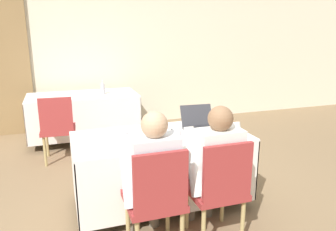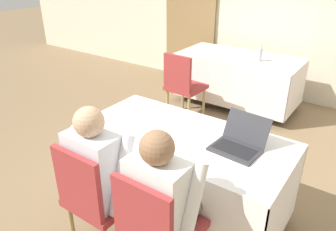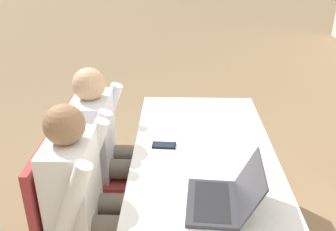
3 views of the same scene
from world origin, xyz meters
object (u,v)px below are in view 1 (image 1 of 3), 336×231
(laptop, at_px, (200,125))
(person_white_shirt, at_px, (214,164))
(person_checkered_shirt, at_px, (152,172))
(cell_phone, at_px, (158,144))
(chair_near_right, at_px, (219,187))
(chair_near_left, at_px, (156,197))
(chair_far_spare, at_px, (58,126))
(water_bottle, at_px, (103,88))

(laptop, bearing_deg, person_white_shirt, -99.93)
(person_checkered_shirt, bearing_deg, cell_phone, -113.65)
(chair_near_right, bearing_deg, laptop, -102.22)
(chair_near_right, height_order, person_checkered_shirt, person_checkered_shirt)
(chair_near_left, height_order, chair_near_right, same)
(cell_phone, bearing_deg, chair_far_spare, 119.39)
(person_checkered_shirt, bearing_deg, chair_near_left, 90.00)
(water_bottle, relative_size, chair_far_spare, 0.25)
(laptop, relative_size, water_bottle, 1.60)
(chair_near_right, relative_size, person_checkered_shirt, 0.78)
(laptop, bearing_deg, chair_near_right, -98.12)
(chair_near_right, bearing_deg, water_bottle, -80.10)
(cell_phone, distance_m, chair_far_spare, 1.94)
(laptop, distance_m, person_checkered_shirt, 0.98)
(laptop, xyz_separation_m, person_white_shirt, (-0.17, -0.67, -0.12))
(chair_near_right, bearing_deg, person_checkered_shirt, -11.00)
(chair_near_left, xyz_separation_m, chair_near_right, (0.53, 0.00, 0.00))
(water_bottle, bearing_deg, person_checkered_shirt, -90.28)
(cell_phone, relative_size, chair_near_right, 0.16)
(cell_phone, height_order, person_checkered_shirt, person_checkered_shirt)
(chair_far_spare, xyz_separation_m, person_white_shirt, (1.22, -2.10, 0.16))
(cell_phone, height_order, chair_near_right, chair_near_right)
(person_white_shirt, bearing_deg, chair_far_spare, -59.79)
(cell_phone, distance_m, person_checkered_shirt, 0.42)
(laptop, xyz_separation_m, chair_near_left, (-0.70, -0.77, -0.28))
(cell_phone, relative_size, water_bottle, 0.64)
(person_checkered_shirt, bearing_deg, chair_far_spare, -71.77)
(water_bottle, height_order, person_white_shirt, person_white_shirt)
(person_white_shirt, bearing_deg, chair_near_right, 90.00)
(laptop, relative_size, chair_far_spare, 0.40)
(cell_phone, bearing_deg, chair_near_right, -49.92)
(chair_near_right, xyz_separation_m, person_white_shirt, (0.00, 0.10, 0.16))
(water_bottle, bearing_deg, person_white_shirt, -79.75)
(laptop, xyz_separation_m, water_bottle, (-0.68, 2.19, 0.06))
(chair_near_left, bearing_deg, water_bottle, -90.27)
(chair_near_right, bearing_deg, chair_far_spare, -60.97)
(person_checkered_shirt, bearing_deg, chair_near_right, 169.00)
(cell_phone, distance_m, person_white_shirt, 0.53)
(laptop, distance_m, person_white_shirt, 0.70)
(person_white_shirt, bearing_deg, chair_near_left, 11.00)
(chair_near_left, bearing_deg, chair_near_right, -180.00)
(water_bottle, height_order, chair_near_right, water_bottle)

